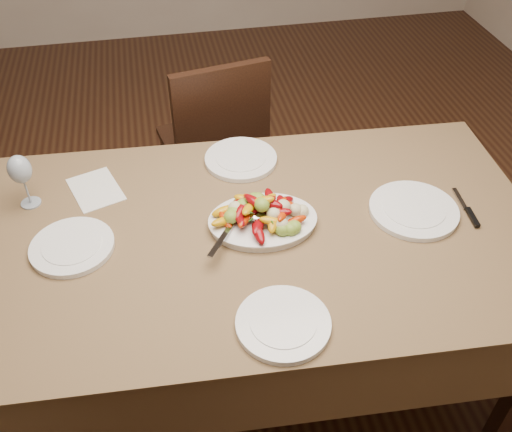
{
  "coord_description": "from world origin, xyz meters",
  "views": [
    {
      "loc": [
        -0.28,
        -1.55,
        2.0
      ],
      "look_at": [
        -0.02,
        -0.25,
        0.82
      ],
      "focal_mm": 40.0,
      "sensor_mm": 36.0,
      "label": 1
    }
  ],
  "objects_px": {
    "plate_right": "(414,210)",
    "wine_glass": "(23,180)",
    "plate_left": "(72,247)",
    "serving_platter": "(263,223)",
    "plate_far": "(241,159)",
    "chair_far": "(211,143)",
    "plate_near": "(283,324)",
    "dining_table": "(256,307)"
  },
  "relations": [
    {
      "from": "plate_left",
      "to": "chair_far",
      "type": "bearing_deg",
      "value": 59.25
    },
    {
      "from": "serving_platter",
      "to": "plate_right",
      "type": "distance_m",
      "value": 0.5
    },
    {
      "from": "serving_platter",
      "to": "plate_far",
      "type": "xyz_separation_m",
      "value": [
        -0.01,
        0.36,
        -0.0
      ]
    },
    {
      "from": "dining_table",
      "to": "wine_glass",
      "type": "relative_size",
      "value": 8.98
    },
    {
      "from": "plate_left",
      "to": "plate_right",
      "type": "height_order",
      "value": "same"
    },
    {
      "from": "plate_near",
      "to": "wine_glass",
      "type": "xyz_separation_m",
      "value": [
        -0.71,
        0.66,
        0.09
      ]
    },
    {
      "from": "chair_far",
      "to": "plate_right",
      "type": "bearing_deg",
      "value": 109.71
    },
    {
      "from": "dining_table",
      "to": "plate_left",
      "type": "xyz_separation_m",
      "value": [
        -0.57,
        0.03,
        0.39
      ]
    },
    {
      "from": "plate_far",
      "to": "wine_glass",
      "type": "bearing_deg",
      "value": -172.23
    },
    {
      "from": "plate_left",
      "to": "wine_glass",
      "type": "height_order",
      "value": "wine_glass"
    },
    {
      "from": "plate_far",
      "to": "chair_far",
      "type": "bearing_deg",
      "value": 95.16
    },
    {
      "from": "plate_right",
      "to": "plate_far",
      "type": "relative_size",
      "value": 1.1
    },
    {
      "from": "dining_table",
      "to": "plate_near",
      "type": "height_order",
      "value": "plate_near"
    },
    {
      "from": "plate_left",
      "to": "plate_right",
      "type": "distance_m",
      "value": 1.1
    },
    {
      "from": "plate_far",
      "to": "wine_glass",
      "type": "height_order",
      "value": "wine_glass"
    },
    {
      "from": "dining_table",
      "to": "plate_near",
      "type": "relative_size",
      "value": 7.15
    },
    {
      "from": "dining_table",
      "to": "plate_far",
      "type": "distance_m",
      "value": 0.54
    },
    {
      "from": "plate_far",
      "to": "wine_glass",
      "type": "distance_m",
      "value": 0.75
    },
    {
      "from": "plate_left",
      "to": "plate_right",
      "type": "xyz_separation_m",
      "value": [
        1.09,
        -0.04,
        0.0
      ]
    },
    {
      "from": "chair_far",
      "to": "plate_left",
      "type": "bearing_deg",
      "value": 48.39
    },
    {
      "from": "plate_right",
      "to": "chair_far",
      "type": "bearing_deg",
      "value": 120.57
    },
    {
      "from": "chair_far",
      "to": "plate_near",
      "type": "bearing_deg",
      "value": 80.47
    },
    {
      "from": "plate_right",
      "to": "wine_glass",
      "type": "bearing_deg",
      "value": 166.84
    },
    {
      "from": "dining_table",
      "to": "plate_left",
      "type": "distance_m",
      "value": 0.69
    },
    {
      "from": "plate_near",
      "to": "wine_glass",
      "type": "relative_size",
      "value": 1.26
    },
    {
      "from": "dining_table",
      "to": "plate_right",
      "type": "bearing_deg",
      "value": -1.55
    },
    {
      "from": "plate_left",
      "to": "wine_glass",
      "type": "distance_m",
      "value": 0.3
    },
    {
      "from": "plate_near",
      "to": "chair_far",
      "type": "bearing_deg",
      "value": 91.34
    },
    {
      "from": "chair_far",
      "to": "plate_right",
      "type": "height_order",
      "value": "chair_far"
    },
    {
      "from": "plate_left",
      "to": "wine_glass",
      "type": "bearing_deg",
      "value": 120.45
    },
    {
      "from": "plate_far",
      "to": "plate_right",
      "type": "bearing_deg",
      "value": -37.52
    },
    {
      "from": "serving_platter",
      "to": "wine_glass",
      "type": "bearing_deg",
      "value": 160.93
    },
    {
      "from": "chair_far",
      "to": "serving_platter",
      "type": "distance_m",
      "value": 0.96
    },
    {
      "from": "serving_platter",
      "to": "plate_right",
      "type": "xyz_separation_m",
      "value": [
        0.5,
        -0.03,
        -0.0
      ]
    },
    {
      "from": "wine_glass",
      "to": "chair_far",
      "type": "bearing_deg",
      "value": 43.81
    },
    {
      "from": "plate_right",
      "to": "serving_platter",
      "type": "bearing_deg",
      "value": 176.09
    },
    {
      "from": "plate_far",
      "to": "wine_glass",
      "type": "relative_size",
      "value": 1.29
    },
    {
      "from": "plate_far",
      "to": "dining_table",
      "type": "bearing_deg",
      "value": -92.72
    },
    {
      "from": "plate_left",
      "to": "plate_far",
      "type": "xyz_separation_m",
      "value": [
        0.59,
        0.35,
        0.0
      ]
    },
    {
      "from": "plate_near",
      "to": "dining_table",
      "type": "bearing_deg",
      "value": 89.77
    },
    {
      "from": "chair_far",
      "to": "plate_far",
      "type": "xyz_separation_m",
      "value": [
        0.05,
        -0.55,
        0.29
      ]
    },
    {
      "from": "dining_table",
      "to": "serving_platter",
      "type": "distance_m",
      "value": 0.39
    }
  ]
}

